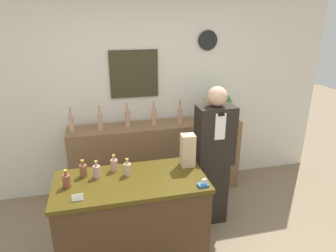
{
  "coord_description": "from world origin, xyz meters",
  "views": [
    {
      "loc": [
        -0.58,
        -1.84,
        2.32
      ],
      "look_at": [
        0.13,
        1.13,
        1.18
      ],
      "focal_mm": 32.0,
      "sensor_mm": 36.0,
      "label": 1
    }
  ],
  "objects_px": {
    "shopkeeper": "(214,158)",
    "paper_bag": "(188,150)",
    "tape_dispenser": "(204,184)",
    "potted_plant": "(220,105)"
  },
  "relations": [
    {
      "from": "shopkeeper",
      "to": "paper_bag",
      "type": "distance_m",
      "value": 0.59
    },
    {
      "from": "paper_bag",
      "to": "shopkeeper",
      "type": "bearing_deg",
      "value": 37.79
    },
    {
      "from": "shopkeeper",
      "to": "paper_bag",
      "type": "xyz_separation_m",
      "value": [
        -0.41,
        -0.32,
        0.28
      ]
    },
    {
      "from": "potted_plant",
      "to": "paper_bag",
      "type": "relative_size",
      "value": 1.16
    },
    {
      "from": "shopkeeper",
      "to": "tape_dispenser",
      "type": "relative_size",
      "value": 18.08
    },
    {
      "from": "paper_bag",
      "to": "tape_dispenser",
      "type": "xyz_separation_m",
      "value": [
        0.02,
        -0.4,
        -0.14
      ]
    },
    {
      "from": "potted_plant",
      "to": "paper_bag",
      "type": "xyz_separation_m",
      "value": [
        -0.78,
        -1.08,
        -0.09
      ]
    },
    {
      "from": "paper_bag",
      "to": "tape_dispenser",
      "type": "distance_m",
      "value": 0.42
    },
    {
      "from": "shopkeeper",
      "to": "potted_plant",
      "type": "height_order",
      "value": "shopkeeper"
    },
    {
      "from": "potted_plant",
      "to": "tape_dispenser",
      "type": "distance_m",
      "value": 1.67
    }
  ]
}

